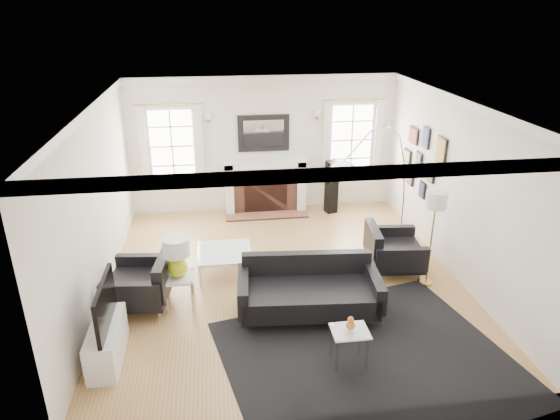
{
  "coord_description": "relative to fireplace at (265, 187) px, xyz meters",
  "views": [
    {
      "loc": [
        -1.02,
        -6.97,
        4.12
      ],
      "look_at": [
        -0.02,
        0.3,
        1.05
      ],
      "focal_mm": 32.0,
      "sensor_mm": 36.0,
      "label": 1
    }
  ],
  "objects": [
    {
      "name": "arc_floor_lamp",
      "position": [
        1.47,
        -2.71,
        0.82
      ],
      "size": [
        1.78,
        1.64,
        2.51
      ],
      "color": "silver",
      "rests_on": "floor"
    },
    {
      "name": "stick_floor_lamp",
      "position": [
        2.2,
        -3.29,
        0.8
      ],
      "size": [
        0.31,
        0.31,
        1.55
      ],
      "color": "#A58239",
      "rests_on": "floor"
    },
    {
      "name": "mantel_mirror",
      "position": [
        0.0,
        0.16,
        1.11
      ],
      "size": [
        1.05,
        0.07,
        0.75
      ],
      "color": "black",
      "rests_on": "back_wall"
    },
    {
      "name": "floor",
      "position": [
        0.0,
        -2.79,
        -0.54
      ],
      "size": [
        6.0,
        6.0,
        0.0
      ],
      "primitive_type": "plane",
      "color": "#A37344",
      "rests_on": "ground"
    },
    {
      "name": "window_right",
      "position": [
        1.85,
        0.16,
        0.92
      ],
      "size": [
        1.24,
        0.15,
        1.62
      ],
      "color": "white",
      "rests_on": "back_wall"
    },
    {
      "name": "ceiling",
      "position": [
        0.0,
        -2.79,
        2.26
      ],
      "size": [
        5.5,
        6.0,
        0.02
      ],
      "primitive_type": "cube",
      "color": "white",
      "rests_on": "back_wall"
    },
    {
      "name": "armchair_left",
      "position": [
        -2.13,
        -3.33,
        -0.18
      ],
      "size": [
        0.97,
        1.05,
        0.65
      ],
      "color": "black",
      "rests_on": "floor"
    },
    {
      "name": "gourd_lamp",
      "position": [
        -1.61,
        -3.4,
        0.3
      ],
      "size": [
        0.38,
        0.38,
        0.6
      ],
      "color": "#CCE01C",
      "rests_on": "side_table_left"
    },
    {
      "name": "coffee_table",
      "position": [
        -0.94,
        -2.51,
        -0.19
      ],
      "size": [
        0.87,
        0.87,
        0.38
      ],
      "color": "silver",
      "rests_on": "floor"
    },
    {
      "name": "tv_unit",
      "position": [
        -2.44,
        -4.49,
        -0.21
      ],
      "size": [
        0.35,
        1.0,
        1.09
      ],
      "color": "white",
      "rests_on": "floor"
    },
    {
      "name": "front_wall",
      "position": [
        0.0,
        -5.79,
        0.86
      ],
      "size": [
        5.5,
        0.04,
        2.8
      ],
      "primitive_type": "cube",
      "color": "white",
      "rests_on": "floor"
    },
    {
      "name": "sofa",
      "position": [
        0.2,
        -3.8,
        -0.19
      ],
      "size": [
        2.05,
        1.06,
        0.65
      ],
      "color": "black",
      "rests_on": "floor"
    },
    {
      "name": "orange_vase",
      "position": [
        0.48,
        -4.97,
        0.04
      ],
      "size": [
        0.11,
        0.11,
        0.17
      ],
      "color": "#CA6019",
      "rests_on": "nesting_table"
    },
    {
      "name": "area_rug",
      "position": [
        0.74,
        -4.96,
        -0.54
      ],
      "size": [
        3.95,
        3.51,
        0.01
      ],
      "primitive_type": "cube",
      "rotation": [
        0.0,
        0.0,
        0.21
      ],
      "color": "black",
      "rests_on": "floor"
    },
    {
      "name": "nesting_table",
      "position": [
        0.48,
        -4.97,
        -0.16
      ],
      "size": [
        0.44,
        0.37,
        0.49
      ],
      "color": "silver",
      "rests_on": "floor"
    },
    {
      "name": "window_left",
      "position": [
        -1.85,
        0.16,
        0.92
      ],
      "size": [
        1.24,
        0.15,
        1.62
      ],
      "color": "white",
      "rests_on": "back_wall"
    },
    {
      "name": "armchair_right",
      "position": [
        1.77,
        -2.81,
        -0.18
      ],
      "size": [
        0.95,
        1.04,
        0.64
      ],
      "color": "black",
      "rests_on": "floor"
    },
    {
      "name": "left_wall",
      "position": [
        -2.75,
        -2.79,
        0.86
      ],
      "size": [
        0.04,
        6.0,
        2.8
      ],
      "primitive_type": "cube",
      "color": "white",
      "rests_on": "floor"
    },
    {
      "name": "crown_molding",
      "position": [
        0.0,
        -2.79,
        2.2
      ],
      "size": [
        5.5,
        6.0,
        0.12
      ],
      "primitive_type": "cube",
      "color": "white",
      "rests_on": "back_wall"
    },
    {
      "name": "side_table_left",
      "position": [
        -1.61,
        -3.4,
        -0.15
      ],
      "size": [
        0.45,
        0.45,
        0.49
      ],
      "color": "silver",
      "rests_on": "floor"
    },
    {
      "name": "right_wall",
      "position": [
        2.75,
        -2.79,
        0.86
      ],
      "size": [
        0.04,
        6.0,
        2.8
      ],
      "primitive_type": "cube",
      "color": "white",
      "rests_on": "floor"
    },
    {
      "name": "fireplace",
      "position": [
        0.0,
        0.0,
        0.0
      ],
      "size": [
        1.7,
        0.69,
        1.11
      ],
      "color": "white",
      "rests_on": "floor"
    },
    {
      "name": "gallery_wall",
      "position": [
        2.72,
        -1.5,
        0.99
      ],
      "size": [
        0.04,
        1.73,
        1.29
      ],
      "color": "black",
      "rests_on": "right_wall"
    },
    {
      "name": "back_wall",
      "position": [
        0.0,
        0.21,
        0.86
      ],
      "size": [
        5.5,
        0.04,
        2.8
      ],
      "primitive_type": "cube",
      "color": "white",
      "rests_on": "floor"
    },
    {
      "name": "speaker_tower",
      "position": [
        1.37,
        -0.22,
        0.01
      ],
      "size": [
        0.27,
        0.27,
        1.11
      ],
      "primitive_type": "cube",
      "rotation": [
        0.0,
        0.0,
        0.23
      ],
      "color": "black",
      "rests_on": "floor"
    }
  ]
}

